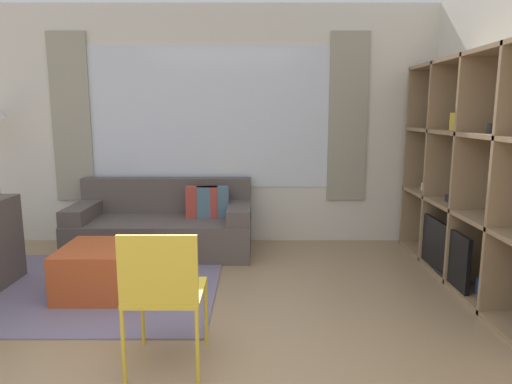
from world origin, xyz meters
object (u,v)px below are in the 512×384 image
at_px(shelving_unit, 477,177).
at_px(couch_main, 166,226).
at_px(folding_chair, 165,287).
at_px(ottoman, 110,270).

bearing_deg(shelving_unit, couch_main, 161.67).
relative_size(shelving_unit, couch_main, 1.34).
distance_m(shelving_unit, folding_chair, 2.83).
bearing_deg(ottoman, shelving_unit, 4.13).
relative_size(ottoman, folding_chair, 0.86).
bearing_deg(couch_main, ottoman, -101.69).
xyz_separation_m(couch_main, ottoman, (-0.24, -1.18, -0.08)).
height_order(shelving_unit, folding_chair, shelving_unit).
height_order(couch_main, ottoman, couch_main).
bearing_deg(shelving_unit, folding_chair, -150.19).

